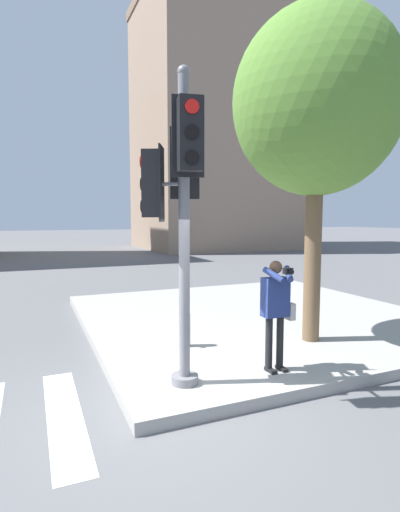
# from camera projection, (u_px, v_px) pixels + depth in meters

# --- Properties ---
(ground_plane) EXTENTS (160.00, 160.00, 0.00)m
(ground_plane) POSITION_uv_depth(u_px,v_px,m) (163.00, 410.00, 5.23)
(ground_plane) COLOR #5B5B5E
(sidewalk_corner) EXTENTS (8.00, 8.00, 0.18)m
(sidewalk_corner) POSITION_uv_depth(u_px,v_px,m) (255.00, 317.00, 9.80)
(sidewalk_corner) COLOR #9E9B96
(sidewalk_corner) RESTS_ON ground_plane
(traffic_signal_pole) EXTENTS (0.92, 1.17, 4.35)m
(traffic_signal_pole) POSITION_uv_depth(u_px,v_px,m) (179.00, 191.00, 5.42)
(traffic_signal_pole) COLOR slate
(traffic_signal_pole) RESTS_ON sidewalk_corner
(person_photographer) EXTENTS (0.58, 0.54, 1.70)m
(person_photographer) POSITION_uv_depth(u_px,v_px,m) (276.00, 305.00, 6.08)
(person_photographer) COLOR black
(person_photographer) RESTS_ON sidewalk_corner
(street_tree) EXTENTS (3.08, 3.08, 6.14)m
(street_tree) POSITION_uv_depth(u_px,v_px,m) (317.00, 104.00, 7.26)
(street_tree) COLOR brown
(street_tree) RESTS_ON sidewalk_corner
(fire_hydrant) EXTENTS (0.16, 0.22, 0.72)m
(fire_hydrant) POSITION_uv_depth(u_px,v_px,m) (186.00, 327.00, 7.28)
(fire_hydrant) COLOR #99999E
(fire_hydrant) RESTS_ON sidewalk_corner
(building_right) EXTENTS (12.63, 10.89, 20.25)m
(building_right) POSITION_uv_depth(u_px,v_px,m) (218.00, 125.00, 33.05)
(building_right) COLOR gray
(building_right) RESTS_ON ground_plane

